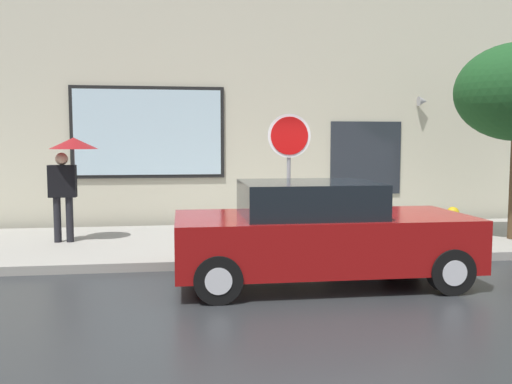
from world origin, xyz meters
TOP-DOWN VIEW (x-y plane):
  - ground_plane at (0.00, 0.00)m, footprint 60.00×60.00m
  - sidewalk at (0.00, 3.00)m, footprint 20.00×4.00m
  - building_facade at (-0.03, 5.50)m, footprint 20.00×0.67m
  - parked_car at (-0.14, -0.03)m, footprint 4.29×1.94m
  - fire_hydrant at (2.79, 1.54)m, footprint 0.30×0.44m
  - pedestrian_with_umbrella at (-4.28, 3.10)m, footprint 0.94×0.92m
  - stop_sign at (-0.27, 1.57)m, footprint 0.76×0.10m

SIDE VIEW (x-z plane):
  - ground_plane at x=0.00m, z-range 0.00..0.00m
  - sidewalk at x=0.00m, z-range 0.00..0.15m
  - fire_hydrant at x=2.79m, z-range 0.14..0.90m
  - parked_car at x=-0.14m, z-range -0.01..1.49m
  - pedestrian_with_umbrella at x=-4.28m, z-range 0.70..2.73m
  - stop_sign at x=-0.27m, z-range 0.65..3.08m
  - building_facade at x=-0.03m, z-range -0.02..6.98m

